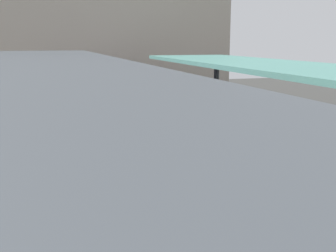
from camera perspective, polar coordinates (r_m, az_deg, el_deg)
name	(u,v)px	position (r m, az deg, el deg)	size (l,w,h in m)	color
ground_plane	(199,226)	(11.65, 4.23, -13.58)	(80.00, 80.00, 0.00)	#383835
platform_left	(54,227)	(10.78, -15.48, -13.26)	(4.40, 28.00, 1.00)	gray
platform_right	(318,194)	(13.23, 20.00, -8.79)	(4.40, 28.00, 1.00)	gray
track_ballast	(199,223)	(11.61, 4.24, -13.13)	(3.20, 28.00, 0.20)	#423F3D
rail_near_side	(173,220)	(11.32, 0.76, -12.83)	(0.08, 28.00, 0.14)	slate
rail_far_side	(223,214)	(11.80, 7.58, -11.87)	(0.08, 28.00, 0.14)	slate
commuter_train	(136,116)	(18.22, -4.46, 1.42)	(2.78, 13.64, 3.10)	#472D6B
canopy_left	(44,65)	(11.22, -16.78, 8.08)	(4.18, 21.00, 3.48)	#333335
canopy_right	(298,70)	(13.61, 17.51, 7.39)	(4.18, 21.00, 3.19)	#333335
litter_bin	(251,140)	(15.50, 11.38, -1.84)	(0.44, 0.44, 0.80)	maroon
passenger_near_bench	(298,123)	(16.65, 17.46, 0.46)	(0.36, 0.36, 1.69)	#998460
station_building_backdrop	(94,33)	(30.04, -10.15, 12.54)	(18.00, 6.00, 11.00)	#A89E8E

